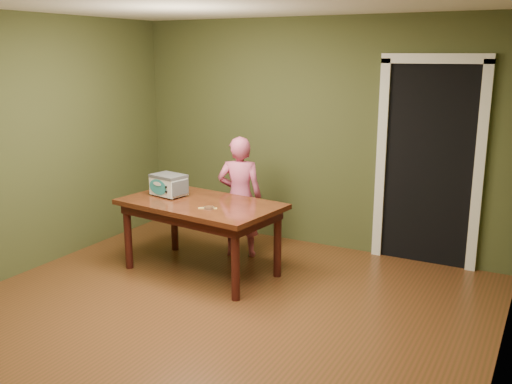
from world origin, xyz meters
TOP-DOWN VIEW (x-y plane):
  - floor at (0.00, 0.00)m, footprint 5.00×5.00m
  - room_shell at (0.00, 0.00)m, footprint 4.52×5.02m
  - doorway at (1.30, 2.78)m, footprint 1.10×0.66m
  - dining_table at (-0.63, 1.09)m, footprint 1.69×1.08m
  - toy_oven at (-1.06, 1.14)m, footprint 0.40×0.31m
  - baking_pan at (-0.41, 0.91)m, footprint 0.10×0.10m
  - spatula at (-0.43, 0.90)m, footprint 0.17×0.10m
  - child at (-0.54, 1.73)m, footprint 0.57×0.48m

SIDE VIEW (x-z plane):
  - floor at x=0.00m, z-range 0.00..0.00m
  - dining_table at x=-0.63m, z-range 0.28..1.03m
  - child at x=-0.54m, z-range 0.00..1.34m
  - spatula at x=-0.43m, z-range 0.75..0.76m
  - baking_pan at x=-0.41m, z-range 0.75..0.77m
  - toy_oven at x=-1.06m, z-range 0.76..0.99m
  - doorway at x=1.30m, z-range -0.07..2.18m
  - room_shell at x=0.00m, z-range 0.40..3.01m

